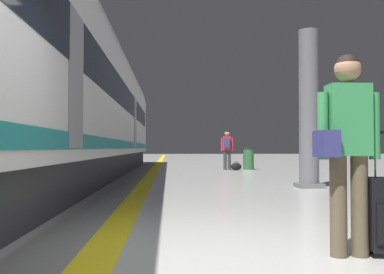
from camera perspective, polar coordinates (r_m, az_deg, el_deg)
The scene contains 9 objects.
ground_plane at distance 3.59m, azimuth -0.14°, elevation -16.02°, with size 120.00×120.00×0.00m, color #B7B7B2.
safety_line_strip at distance 13.51m, azimuth -5.71°, elevation -5.30°, with size 0.36×80.00×0.01m, color yellow.
tactile_edge_band at distance 13.54m, azimuth -7.37°, elevation -5.30°, with size 0.74×80.00×0.01m, color slate.
high_speed_train at distance 11.49m, azimuth -17.50°, elevation 6.58°, with size 2.94×31.50×4.97m.
traveller_foreground at distance 3.70m, azimuth 20.38°, elevation -0.25°, with size 0.53×0.28×1.69m.
passenger_near at distance 17.20m, azimuth 4.81°, elevation -1.29°, with size 0.50×0.36×1.63m.
duffel_bag_near at distance 16.94m, azimuth 6.06°, elevation -4.03°, with size 0.44×0.26×0.36m.
platform_pillar at distance 9.89m, azimuth 15.66°, elevation 3.33°, with size 0.56×0.56×3.60m.
waste_bin at distance 17.51m, azimuth 7.73°, elevation -2.94°, with size 0.46×0.46×0.91m.
Camera 1 is at (-0.19, -3.47, 0.90)m, focal length 39.02 mm.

